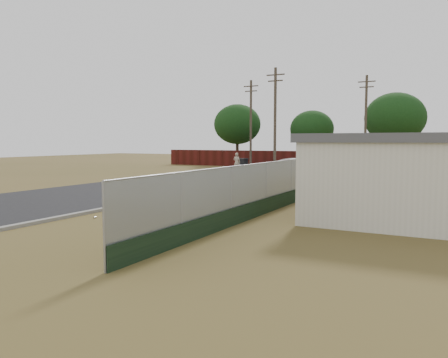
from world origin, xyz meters
The scene contains 12 objects.
ground centered at (0.00, 0.00, 0.00)m, with size 120.00×120.00×0.00m, color brown.
street centered at (-6.76, 8.05, 0.02)m, with size 15.10×60.00×0.12m.
chainlink_fence centered at (3.12, 1.03, 0.80)m, with size 0.10×27.06×2.02m.
privacy_fence centered at (-6.00, 25.00, 0.90)m, with size 30.00×0.12×1.80m, color #44120E.
utility_poles centered at (-3.67, 20.67, 4.69)m, with size 12.60×8.24×9.00m.
horizon_trees centered at (0.84, 23.56, 4.63)m, with size 33.32×31.94×7.78m.
fire_hydrant centered at (2.17, -8.61, 0.35)m, with size 0.40×0.40×0.75m.
mailbox centered at (-2.60, -0.72, 1.03)m, with size 0.38×0.56×1.30m.
pickup_truck centered at (-0.85, 13.41, 0.77)m, with size 2.55×5.54×1.54m, color white.
pedestrian centered at (-8.08, 16.93, 0.89)m, with size 0.65×0.43×1.78m, color tan.
trash_bin centered at (-8.80, 19.87, 0.58)m, with size 0.88×0.96×1.14m.
scattered_litter centered at (-0.30, -2.48, 0.04)m, with size 3.20×11.01×0.07m.
Camera 1 is at (9.71, -18.93, 2.86)m, focal length 35.00 mm.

